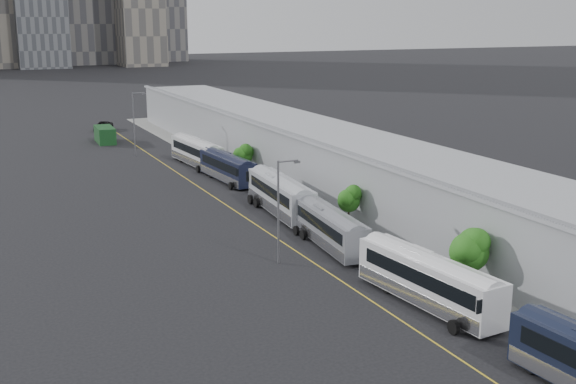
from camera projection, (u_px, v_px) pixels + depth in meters
sidewalk at (364, 220)px, 73.07m from camera, size 10.00×170.00×0.12m
lane_line at (270, 234)px, 68.77m from camera, size 0.12×160.00×0.02m
depot at (399, 184)px, 73.90m from camera, size 12.45×160.40×7.20m
bus_2 at (428, 285)px, 51.18m from camera, size 3.83×13.21×3.81m
bus_3 at (330, 231)px, 64.45m from camera, size 3.53×12.15×3.50m
bus_4 at (281, 198)px, 75.43m from camera, size 3.73×13.70×3.96m
bus_5 at (227, 170)px, 90.38m from camera, size 3.22×12.21×3.53m
bus_6 at (196, 154)px, 100.15m from camera, size 3.50×12.96×3.74m
tree_1 at (469, 246)px, 52.41m from camera, size 2.89×2.89×5.32m
tree_2 at (349, 198)px, 68.78m from camera, size 2.18×2.18×4.46m
tree_3 at (243, 154)px, 92.82m from camera, size 2.49×2.49×4.25m
street_lamp_near at (280, 205)px, 59.43m from camera, size 2.04×0.22×8.75m
street_lamp_far at (135, 120)px, 106.13m from camera, size 2.04×0.22×9.44m
shipping_container at (105, 135)px, 118.80m from camera, size 3.00×6.89×2.60m
suv at (103, 126)px, 131.71m from camera, size 4.73×6.30×1.59m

